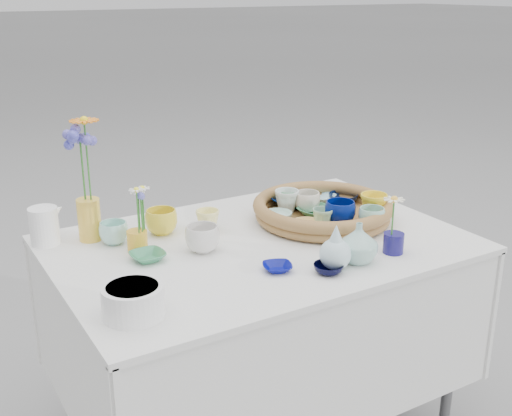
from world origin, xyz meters
TOP-DOWN VIEW (x-y plane):
  - wicker_tray at (0.28, 0.05)m, footprint 0.47×0.47m
  - tray_ceramic_0 at (0.24, 0.19)m, footprint 0.14×0.14m
  - tray_ceramic_1 at (0.43, 0.12)m, footprint 0.12×0.12m
  - tray_ceramic_2 at (0.41, -0.05)m, footprint 0.12×0.12m
  - tray_ceramic_3 at (0.26, 0.06)m, footprint 0.15×0.15m
  - tray_ceramic_4 at (0.22, -0.04)m, footprint 0.08×0.08m
  - tray_ceramic_5 at (0.13, 0.09)m, footprint 0.11×0.11m
  - tray_ceramic_6 at (0.20, 0.15)m, footprint 0.10×0.10m
  - tray_ceramic_7 at (0.26, 0.11)m, footprint 0.11×0.11m
  - tray_ceramic_8 at (0.37, 0.18)m, footprint 0.12×0.12m
  - tray_ceramic_9 at (0.28, -0.04)m, footprint 0.13×0.13m
  - tray_ceramic_10 at (0.15, -0.04)m, footprint 0.12×0.12m
  - tray_ceramic_11 at (0.35, -0.12)m, footprint 0.11×0.11m
  - tray_ceramic_12 at (0.23, 0.18)m, footprint 0.08×0.08m
  - loose_ceramic_0 at (-0.24, 0.22)m, footprint 0.12×0.12m
  - loose_ceramic_1 at (-0.10, 0.16)m, footprint 0.10×0.10m
  - loose_ceramic_2 at (-0.35, 0.04)m, footprint 0.11×0.11m
  - loose_ceramic_3 at (-0.19, 0.02)m, footprint 0.13×0.13m
  - loose_ceramic_4 at (-0.07, -0.21)m, footprint 0.11×0.11m
  - loose_ceramic_5 at (-0.40, 0.22)m, footprint 0.10×0.10m
  - loose_ceramic_6 at (0.05, -0.30)m, footprint 0.09×0.09m
  - fluted_bowl at (-0.51, -0.25)m, footprint 0.16×0.16m
  - bud_vase_paleblue at (0.08, -0.28)m, footprint 0.11×0.11m
  - bud_vase_seafoam at (0.17, -0.28)m, footprint 0.14×0.14m
  - bud_vase_cobalt at (0.30, -0.28)m, footprint 0.08×0.08m
  - single_daisy at (0.29, -0.28)m, footprint 0.08×0.08m
  - tall_vase_yellow at (-0.45, 0.28)m, footprint 0.09×0.09m
  - gerbera at (-0.44, 0.27)m, footprint 0.12×0.12m
  - hydrangea at (-0.45, 0.29)m, footprint 0.09×0.09m
  - white_pitcher at (-0.58, 0.32)m, footprint 0.13×0.10m
  - daisy_cup at (-0.36, 0.12)m, footprint 0.08×0.08m
  - daisy_posy at (-0.35, 0.11)m, footprint 0.09×0.09m

SIDE VIEW (x-z plane):
  - loose_ceramic_4 at x=-0.07m, z-range 0.77..0.79m
  - loose_ceramic_2 at x=-0.35m, z-range 0.77..0.79m
  - loose_ceramic_6 at x=0.05m, z-range 0.77..0.79m
  - tray_ceramic_8 at x=0.37m, z-range 0.78..0.81m
  - bud_vase_cobalt at x=0.30m, z-range 0.77..0.83m
  - tray_ceramic_5 at x=0.13m, z-range 0.78..0.81m
  - tray_ceramic_3 at x=0.26m, z-range 0.78..0.81m
  - daisy_cup at x=-0.36m, z-range 0.77..0.83m
  - tray_ceramic_10 at x=0.15m, z-range 0.78..0.81m
  - tray_ceramic_1 at x=0.43m, z-range 0.78..0.82m
  - tray_ceramic_0 at x=0.24m, z-range 0.78..0.82m
  - loose_ceramic_5 at x=-0.40m, z-range 0.77..0.84m
  - loose_ceramic_1 at x=-0.10m, z-range 0.77..0.84m
  - wicker_tray at x=0.28m, z-range 0.77..0.84m
  - fluted_bowl at x=-0.51m, z-range 0.77..0.84m
  - loose_ceramic_0 at x=-0.24m, z-range 0.77..0.85m
  - loose_ceramic_3 at x=-0.19m, z-range 0.77..0.85m
  - tray_ceramic_4 at x=0.22m, z-range 0.78..0.85m
  - tray_ceramic_12 at x=0.23m, z-range 0.78..0.85m
  - tray_ceramic_11 at x=0.35m, z-range 0.78..0.85m
  - tray_ceramic_7 at x=0.26m, z-range 0.78..0.85m
  - tray_ceramic_6 at x=0.20m, z-range 0.78..0.86m
  - tray_ceramic_9 at x=0.28m, z-range 0.78..0.86m
  - white_pitcher at x=-0.58m, z-range 0.77..0.88m
  - bud_vase_seafoam at x=0.17m, z-range 0.77..0.88m
  - tray_ceramic_2 at x=0.41m, z-range 0.78..0.87m
  - tall_vase_yellow at x=-0.45m, z-range 0.77..0.90m
  - bud_vase_paleblue at x=0.08m, z-range 0.77..0.90m
  - single_daisy at x=0.29m, z-range 0.82..0.95m
  - daisy_posy at x=-0.35m, z-range 0.83..0.97m
  - hydrangea at x=-0.45m, z-range 0.86..1.13m
  - gerbera at x=-0.44m, z-range 0.89..1.16m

